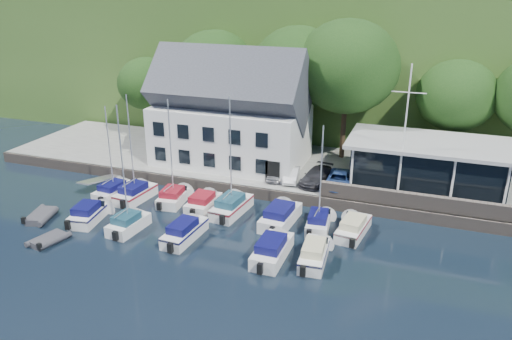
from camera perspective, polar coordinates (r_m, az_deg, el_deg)
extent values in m
plane|color=black|center=(33.03, -2.44, -11.25)|extent=(180.00, 180.00, 0.00)
cube|color=gray|center=(47.78, 5.46, -0.10)|extent=(60.00, 13.00, 1.00)
cube|color=#5D524A|center=(41.98, 3.21, -3.11)|extent=(60.00, 0.30, 1.00)
cube|color=#375921|center=(88.98, 13.14, 14.25)|extent=(160.00, 75.00, 16.00)
cube|color=#5D524A|center=(40.52, 19.91, -3.63)|extent=(18.00, 0.50, 1.20)
imported|color=#B6B5BB|center=(44.21, 2.27, -0.35)|extent=(1.60, 3.31, 1.09)
imported|color=silver|center=(43.93, 4.07, -0.52)|extent=(1.65, 3.50, 1.11)
imported|color=#2D2C31|center=(43.55, 6.88, -0.70)|extent=(2.46, 4.62, 1.27)
imported|color=#304F95|center=(42.88, 9.49, -1.09)|extent=(1.69, 4.16, 1.42)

